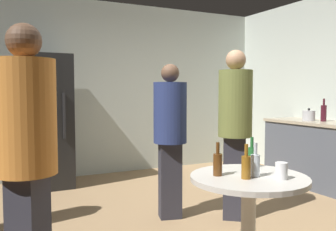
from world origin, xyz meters
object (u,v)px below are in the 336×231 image
object	(u,v)px
beer_bottle_brown	(218,163)
beer_bottle_green	(252,156)
person_in_navy_shirt	(170,129)
wine_bottle_on_counter	(324,113)
kettle	(309,115)
person_in_orange_shirt	(27,147)
foreground_table	(249,191)
beer_bottle_clear	(255,164)
plastic_cup_white	(281,171)
person_in_olive_shirt	(235,121)
refrigerator	(44,121)
beer_bottle_amber	(246,166)

from	to	relation	value
beer_bottle_brown	beer_bottle_green	xyz separation A→B (m)	(0.38, 0.11, 0.00)
person_in_navy_shirt	wine_bottle_on_counter	bearing A→B (deg)	108.23
kettle	beer_bottle_green	world-z (taller)	kettle
person_in_orange_shirt	foreground_table	bearing A→B (deg)	25.49
kettle	beer_bottle_clear	distance (m)	2.96
beer_bottle_green	plastic_cup_white	distance (m)	0.38
kettle	plastic_cup_white	world-z (taller)	kettle
person_in_navy_shirt	person_in_olive_shirt	xyz separation A→B (m)	(0.57, -0.32, 0.09)
person_in_navy_shirt	person_in_olive_shirt	world-z (taller)	person_in_olive_shirt
refrigerator	beer_bottle_amber	size ratio (longest dim) A/B	7.83
wine_bottle_on_counter	plastic_cup_white	bearing A→B (deg)	-144.44
kettle	person_in_orange_shirt	bearing A→B (deg)	-159.31
beer_bottle_clear	kettle	bearing A→B (deg)	36.02
person_in_navy_shirt	plastic_cup_white	bearing A→B (deg)	16.39
beer_bottle_amber	person_in_olive_shirt	xyz separation A→B (m)	(0.72, 1.09, 0.19)
person_in_navy_shirt	beer_bottle_amber	bearing A→B (deg)	8.41
beer_bottle_amber	person_in_olive_shirt	size ratio (longest dim) A/B	0.13
beer_bottle_clear	beer_bottle_amber	bearing A→B (deg)	-169.05
foreground_table	beer_bottle_brown	size ratio (longest dim) A/B	3.48
wine_bottle_on_counter	person_in_orange_shirt	size ratio (longest dim) A/B	0.18
kettle	plastic_cup_white	distance (m)	2.95
beer_bottle_brown	beer_bottle_clear	bearing A→B (deg)	-33.61
kettle	person_in_orange_shirt	distance (m)	4.06
beer_bottle_amber	person_in_olive_shirt	distance (m)	1.32
beer_bottle_green	person_in_navy_shirt	xyz separation A→B (m)	(-0.12, 1.15, 0.11)
beer_bottle_amber	person_in_olive_shirt	bearing A→B (deg)	56.47
refrigerator	person_in_navy_shirt	bearing A→B (deg)	-61.68
foreground_table	beer_bottle_brown	distance (m)	0.28
beer_bottle_amber	beer_bottle_clear	distance (m)	0.09
person_in_navy_shirt	person_in_orange_shirt	world-z (taller)	person_in_orange_shirt
kettle	beer_bottle_brown	distance (m)	3.06
kettle	beer_bottle_clear	world-z (taller)	kettle
wine_bottle_on_counter	beer_bottle_brown	xyz separation A→B (m)	(-2.68, -1.42, -0.20)
plastic_cup_white	person_in_navy_shirt	bearing A→B (deg)	91.94
wine_bottle_on_counter	beer_bottle_amber	size ratio (longest dim) A/B	1.35
person_in_navy_shirt	foreground_table	bearing A→B (deg)	11.10
beer_bottle_brown	person_in_orange_shirt	world-z (taller)	person_in_orange_shirt
wine_bottle_on_counter	beer_bottle_clear	world-z (taller)	wine_bottle_on_counter
refrigerator	foreground_table	xyz separation A→B (m)	(0.92, -3.21, -0.27)
person_in_orange_shirt	beer_bottle_green	bearing A→B (deg)	34.41
foreground_table	beer_bottle_amber	distance (m)	0.21
refrigerator	plastic_cup_white	distance (m)	3.53
foreground_table	beer_bottle_clear	distance (m)	0.19
wine_bottle_on_counter	person_in_navy_shirt	xyz separation A→B (m)	(-2.41, -0.16, -0.09)
refrigerator	wine_bottle_on_counter	size ratio (longest dim) A/B	5.81
refrigerator	beer_bottle_clear	bearing A→B (deg)	-73.90
refrigerator	plastic_cup_white	size ratio (longest dim) A/B	16.36
beer_bottle_clear	wine_bottle_on_counter	bearing A→B (deg)	32.25
beer_bottle_amber	beer_bottle_green	size ratio (longest dim) A/B	1.00
foreground_table	beer_bottle_amber	xyz separation A→B (m)	(-0.07, -0.06, 0.19)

